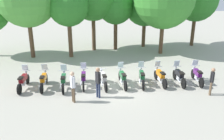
# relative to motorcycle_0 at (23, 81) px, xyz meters

# --- Properties ---
(ground_plane) EXTENTS (80.00, 80.00, 0.00)m
(ground_plane) POSITION_rel_motorcycle_0_xyz_m (5.48, -0.43, -0.52)
(ground_plane) COLOR #ADA899
(motorcycle_0) EXTENTS (0.64, 2.19, 1.37)m
(motorcycle_0) POSITION_rel_motorcycle_0_xyz_m (0.00, 0.00, 0.00)
(motorcycle_0) COLOR black
(motorcycle_0) RESTS_ON ground_plane
(motorcycle_1) EXTENTS (0.62, 2.19, 1.37)m
(motorcycle_1) POSITION_rel_motorcycle_0_xyz_m (1.22, -0.05, 0.00)
(motorcycle_1) COLOR black
(motorcycle_1) RESTS_ON ground_plane
(motorcycle_2) EXTENTS (0.62, 2.19, 1.37)m
(motorcycle_2) POSITION_rel_motorcycle_0_xyz_m (2.43, -0.32, 0.00)
(motorcycle_2) COLOR black
(motorcycle_2) RESTS_ON ground_plane
(motorcycle_3) EXTENTS (0.62, 2.19, 1.37)m
(motorcycle_3) POSITION_rel_motorcycle_0_xyz_m (3.65, -0.14, 0.00)
(motorcycle_3) COLOR black
(motorcycle_3) RESTS_ON ground_plane
(motorcycle_4) EXTENTS (0.62, 2.19, 0.99)m
(motorcycle_4) POSITION_rel_motorcycle_0_xyz_m (4.87, -0.38, -0.01)
(motorcycle_4) COLOR black
(motorcycle_4) RESTS_ON ground_plane
(motorcycle_5) EXTENTS (0.62, 2.19, 1.37)m
(motorcycle_5) POSITION_rel_motorcycle_0_xyz_m (6.08, -0.37, 0.00)
(motorcycle_5) COLOR black
(motorcycle_5) RESTS_ON ground_plane
(motorcycle_6) EXTENTS (0.69, 2.18, 1.37)m
(motorcycle_6) POSITION_rel_motorcycle_0_xyz_m (7.31, -0.45, 0.00)
(motorcycle_6) COLOR black
(motorcycle_6) RESTS_ON ground_plane
(motorcycle_7) EXTENTS (0.62, 2.19, 1.37)m
(motorcycle_7) POSITION_rel_motorcycle_0_xyz_m (8.52, -0.47, 0.00)
(motorcycle_7) COLOR black
(motorcycle_7) RESTS_ON ground_plane
(motorcycle_8) EXTENTS (0.62, 2.19, 1.37)m
(motorcycle_8) POSITION_rel_motorcycle_0_xyz_m (9.74, -0.59, 0.00)
(motorcycle_8) COLOR black
(motorcycle_8) RESTS_ON ground_plane
(motorcycle_9) EXTENTS (0.68, 2.18, 1.37)m
(motorcycle_9) POSITION_rel_motorcycle_0_xyz_m (10.96, -0.63, 0.00)
(motorcycle_9) COLOR black
(motorcycle_9) RESTS_ON ground_plane
(person_0) EXTENTS (0.31, 0.39, 1.76)m
(person_0) POSITION_rel_motorcycle_0_xyz_m (3.03, -2.23, 0.52)
(person_0) COLOR brown
(person_0) RESTS_ON ground_plane
(person_1) EXTENTS (0.29, 0.40, 1.64)m
(person_1) POSITION_rel_motorcycle_0_xyz_m (10.86, -2.46, 0.44)
(person_1) COLOR brown
(person_1) RESTS_ON ground_plane
(person_2) EXTENTS (0.33, 0.35, 1.80)m
(person_2) POSITION_rel_motorcycle_0_xyz_m (4.41, -1.88, 0.55)
(person_2) COLOR #232D4C
(person_2) RESTS_ON ground_plane
(tree_2) EXTENTS (3.38, 3.38, 6.05)m
(tree_2) POSITION_rel_motorcycle_0_xyz_m (2.77, 6.46, 3.81)
(tree_2) COLOR brown
(tree_2) RESTS_ON ground_plane
(tree_4) EXTENTS (3.30, 3.30, 5.73)m
(tree_4) POSITION_rel_motorcycle_0_xyz_m (7.06, 8.49, 3.54)
(tree_4) COLOR brown
(tree_4) RESTS_ON ground_plane
(tree_5) EXTENTS (3.95, 3.95, 6.05)m
(tree_5) POSITION_rel_motorcycle_0_xyz_m (10.06, 9.11, 3.54)
(tree_5) COLOR brown
(tree_5) RESTS_ON ground_plane
(tree_7) EXTENTS (4.16, 4.16, 6.65)m
(tree_7) POSITION_rel_motorcycle_0_xyz_m (15.17, 8.76, 4.04)
(tree_7) COLOR brown
(tree_7) RESTS_ON ground_plane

